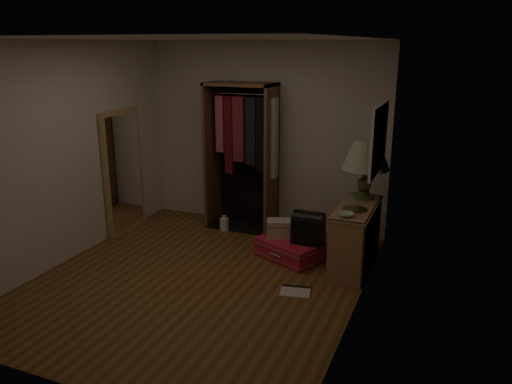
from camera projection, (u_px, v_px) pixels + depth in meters
ground at (199, 279)px, 5.62m from camera, size 4.00×4.00×0.00m
room_walls at (203, 148)px, 5.20m from camera, size 3.52×4.02×2.60m
console_bookshelf at (356, 234)px, 5.87m from camera, size 0.42×1.12×0.75m
open_wardrobe at (245, 145)px, 6.92m from camera, size 1.01×0.50×2.05m
floor_mirror at (124, 172)px, 6.89m from camera, size 0.06×0.80×1.70m
pink_suitcase at (291, 249)px, 6.16m from camera, size 0.94×0.83×0.24m
train_case at (280, 228)px, 6.19m from camera, size 0.38×0.32×0.23m
black_bag at (308, 227)px, 5.98m from camera, size 0.37×0.25×0.40m
table_lamp at (366, 156)px, 5.91m from camera, size 0.73×0.73×0.71m
brass_tray at (355, 209)px, 5.62m from camera, size 0.28×0.28×0.02m
ceramic_bowl at (346, 215)px, 5.40m from camera, size 0.23×0.23×0.04m
white_jug at (224, 224)px, 7.07m from camera, size 0.13×0.13×0.22m
floor_book at (295, 291)px, 5.32m from camera, size 0.36×0.31×0.03m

